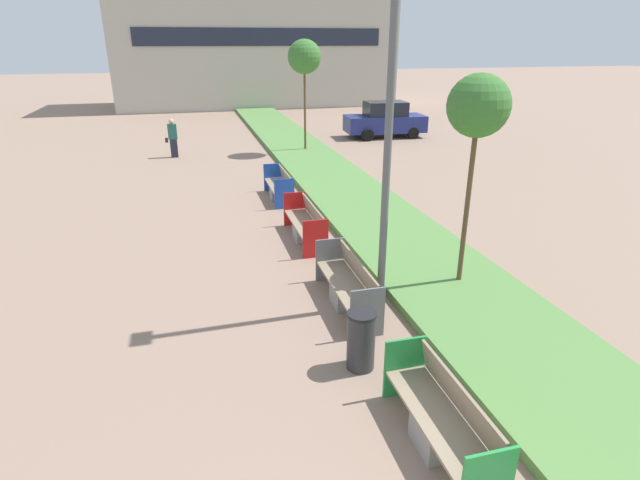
% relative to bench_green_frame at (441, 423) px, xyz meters
% --- Properties ---
extents(planter_grass_strip, '(2.80, 120.00, 0.18)m').
position_rel_bench_green_frame_xyz_m(planter_grass_strip, '(2.26, 8.67, -0.28)').
color(planter_grass_strip, '#568442').
rests_on(planter_grass_strip, ground).
extents(building_backdrop, '(21.03, 8.05, 9.25)m').
position_rel_bench_green_frame_xyz_m(building_backdrop, '(3.06, 37.74, 4.26)').
color(building_backdrop, '#B2AD9E').
rests_on(building_backdrop, ground).
extents(bench_green_frame, '(0.65, 2.17, 0.94)m').
position_rel_bench_green_frame_xyz_m(bench_green_frame, '(0.00, 0.00, 0.00)').
color(bench_green_frame, gray).
rests_on(bench_green_frame, ground).
extents(bench_grey_frame, '(0.65, 2.40, 0.94)m').
position_rel_bench_green_frame_xyz_m(bench_grey_frame, '(0.00, 3.80, 0.01)').
color(bench_grey_frame, gray).
rests_on(bench_grey_frame, ground).
extents(bench_red_frame, '(0.65, 2.40, 0.94)m').
position_rel_bench_green_frame_xyz_m(bench_red_frame, '(0.00, 7.39, 0.01)').
color(bench_red_frame, gray).
rests_on(bench_red_frame, ground).
extents(bench_blue_frame, '(0.65, 2.13, 0.94)m').
position_rel_bench_green_frame_xyz_m(bench_blue_frame, '(-0.00, 11.11, -0.00)').
color(bench_blue_frame, gray).
rests_on(bench_blue_frame, ground).
extents(litter_bin, '(0.46, 0.46, 0.98)m').
position_rel_bench_green_frame_xyz_m(litter_bin, '(-0.43, 1.85, 0.12)').
color(litter_bin, '#2D2D30').
rests_on(litter_bin, ground).
extents(street_lamp_post, '(0.24, 0.44, 6.93)m').
position_rel_bench_green_frame_xyz_m(street_lamp_post, '(0.61, 3.66, 3.47)').
color(street_lamp_post, '#56595B').
rests_on(street_lamp_post, ground).
extents(sapling_tree_near, '(1.17, 1.17, 4.29)m').
position_rel_bench_green_frame_xyz_m(sapling_tree_near, '(2.48, 3.96, 3.30)').
color(sapling_tree_near, brown).
rests_on(sapling_tree_near, ground).
extents(sapling_tree_far, '(1.45, 1.45, 4.91)m').
position_rel_bench_green_frame_xyz_m(sapling_tree_far, '(2.48, 18.02, 3.79)').
color(sapling_tree_far, brown).
rests_on(sapling_tree_far, ground).
extents(pedestrian_walking, '(0.53, 0.24, 1.68)m').
position_rel_bench_green_frame_xyz_m(pedestrian_walking, '(-3.37, 18.55, 0.48)').
color(pedestrian_walking, '#232633').
rests_on(pedestrian_walking, ground).
extents(parked_car_distant, '(4.31, 2.05, 1.86)m').
position_rel_bench_green_frame_xyz_m(parked_car_distant, '(7.51, 20.86, 0.54)').
color(parked_car_distant, navy).
rests_on(parked_car_distant, ground).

